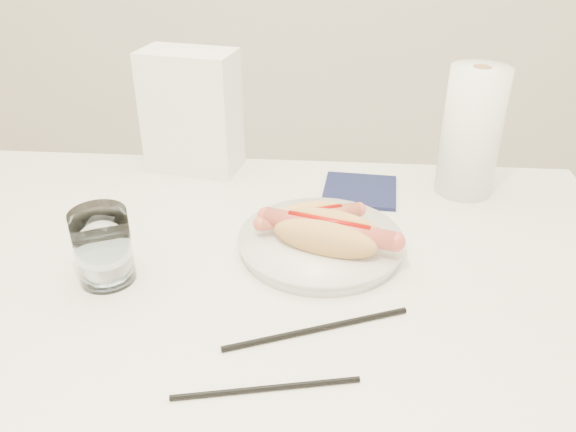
# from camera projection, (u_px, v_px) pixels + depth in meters

# --- Properties ---
(table) EXTENTS (1.20, 0.80, 0.75)m
(table) POSITION_uv_depth(u_px,v_px,m) (248.00, 300.00, 0.90)
(table) COLOR white
(table) RESTS_ON ground
(plate) EXTENTS (0.28, 0.28, 0.02)m
(plate) POSITION_uv_depth(u_px,v_px,m) (321.00, 244.00, 0.91)
(plate) COLOR silver
(plate) RESTS_ON table
(hotdog_left) EXTENTS (0.16, 0.10, 0.04)m
(hotdog_left) POSITION_uv_depth(u_px,v_px,m) (311.00, 220.00, 0.91)
(hotdog_left) COLOR #E7B05C
(hotdog_left) RESTS_ON plate
(hotdog_right) EXTENTS (0.20, 0.12, 0.06)m
(hotdog_right) POSITION_uv_depth(u_px,v_px,m) (328.00, 233.00, 0.87)
(hotdog_right) COLOR #DBA255
(hotdog_right) RESTS_ON plate
(water_glass) EXTENTS (0.08, 0.08, 0.11)m
(water_glass) POSITION_uv_depth(u_px,v_px,m) (103.00, 247.00, 0.82)
(water_glass) COLOR white
(water_glass) RESTS_ON table
(chopstick_near) EXTENTS (0.21, 0.05, 0.01)m
(chopstick_near) POSITION_uv_depth(u_px,v_px,m) (266.00, 388.00, 0.65)
(chopstick_near) COLOR black
(chopstick_near) RESTS_ON table
(chopstick_far) EXTENTS (0.24, 0.10, 0.01)m
(chopstick_far) POSITION_uv_depth(u_px,v_px,m) (317.00, 329.00, 0.74)
(chopstick_far) COLOR black
(chopstick_far) RESTS_ON table
(napkin_box) EXTENTS (0.19, 0.13, 0.24)m
(napkin_box) POSITION_uv_depth(u_px,v_px,m) (192.00, 112.00, 1.12)
(napkin_box) COLOR white
(napkin_box) RESTS_ON table
(navy_napkin) EXTENTS (0.14, 0.14, 0.01)m
(navy_napkin) POSITION_uv_depth(u_px,v_px,m) (360.00, 190.00, 1.08)
(navy_napkin) COLOR #12173A
(navy_napkin) RESTS_ON table
(paper_towel_roll) EXTENTS (0.12, 0.12, 0.23)m
(paper_towel_roll) POSITION_uv_depth(u_px,v_px,m) (471.00, 132.00, 1.03)
(paper_towel_roll) COLOR white
(paper_towel_roll) RESTS_ON table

